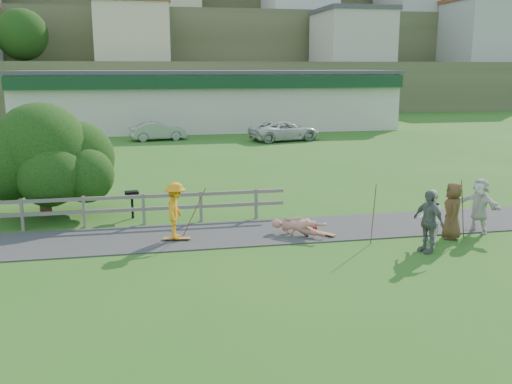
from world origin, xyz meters
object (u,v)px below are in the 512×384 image
spectator_b (428,221)px  skater_fallen (299,226)px  car_silver (158,131)px  spectator_c (453,211)px  spectator_d (479,206)px  bbq (132,205)px  car_white (284,131)px  tree (43,170)px  skater_rider (176,214)px  spectator_a (431,217)px

spectator_b → skater_fallen: bearing=-143.6°
car_silver → spectator_c: bearing=-173.1°
spectator_c → spectator_d: bearing=131.1°
spectator_b → bbq: bearing=-142.4°
car_silver → car_white: car_white is taller
spectator_d → bbq: (-11.25, 4.14, -0.42)m
tree → bbq: size_ratio=5.54×
skater_rider → spectator_d: 9.91m
spectator_d → bbq: bearing=-133.9°
spectator_a → bbq: bearing=-106.3°
tree → bbq: bearing=-18.5°
skater_fallen → car_white: car_white is taller
car_silver → tree: tree is taller
skater_rider → car_white: size_ratio=0.34×
skater_rider → spectator_c: bearing=-88.2°
spectator_b → car_white: 26.42m
spectator_b → tree: (-11.78, 6.71, 0.79)m
spectator_d → tree: (-14.41, 5.19, 0.80)m
car_silver → spectator_d: bearing=-170.6°
skater_fallen → tree: bearing=100.1°
car_silver → car_white: 9.48m
skater_rider → car_silver: size_ratio=0.43×
bbq → spectator_d: bearing=-28.7°
spectator_d → car_white: bearing=157.1°
tree → spectator_a: bearing=-26.0°
skater_fallen → car_silver: 26.39m
car_silver → tree: 22.25m
spectator_d → tree: bearing=-133.5°
skater_fallen → bbq: bbq is taller
skater_rider → bbq: 3.45m
skater_rider → skater_fallen: 3.97m
spectator_c → skater_rider: bearing=-77.9°
spectator_b → bbq: (-8.63, 5.65, -0.43)m
spectator_a → tree: bearing=-103.9°
spectator_a → car_white: (1.80, 25.61, -0.12)m
skater_fallen → car_white: 24.69m
skater_rider → skater_fallen: bearing=-82.3°
spectator_c → bbq: (-10.05, 4.57, -0.41)m
spectator_a → spectator_d: size_ratio=0.92×
spectator_c → car_white: bearing=-160.4°
skater_fallen → car_white: bearing=24.7°
spectator_a → skater_rider: bearing=-91.0°
spectator_b → car_silver: bearing=174.6°
car_white → bbq: 23.37m
tree → skater_rider: bearing=-42.6°
spectator_d → bbq: 12.00m
spectator_d → spectator_b: bearing=-83.7°
spectator_b → car_white: (2.27, 26.33, -0.20)m
spectator_b → spectator_d: bearing=100.8°
spectator_a → car_silver: spectator_a is taller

